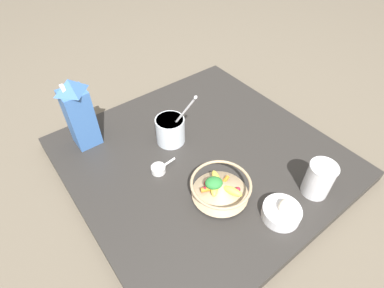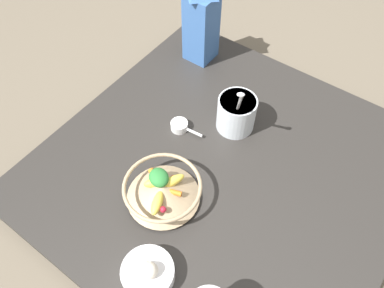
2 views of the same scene
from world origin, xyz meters
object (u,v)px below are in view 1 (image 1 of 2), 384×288
fruit_bowl (220,188)px  milk_carton (79,113)px  drinking_cup (319,179)px  yogurt_tub (170,129)px  garlic_bowl (282,212)px

fruit_bowl → milk_carton: (-0.51, -0.24, 0.10)m
milk_carton → drinking_cup: bearing=36.2°
yogurt_tub → garlic_bowl: yogurt_tub is taller
milk_carton → drinking_cup: size_ratio=2.24×
fruit_bowl → drinking_cup: drinking_cup is taller
milk_carton → garlic_bowl: 0.78m
yogurt_tub → drinking_cup: (0.50, 0.24, 0.01)m
drinking_cup → garlic_bowl: 0.17m
yogurt_tub → drinking_cup: size_ratio=1.94×
milk_carton → yogurt_tub: (0.20, 0.27, -0.08)m
drinking_cup → garlic_bowl: drinking_cup is taller
drinking_cup → garlic_bowl: bearing=-91.3°
yogurt_tub → drinking_cup: bearing=26.1°
fruit_bowl → yogurt_tub: 0.32m
garlic_bowl → fruit_bowl: bearing=-150.8°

